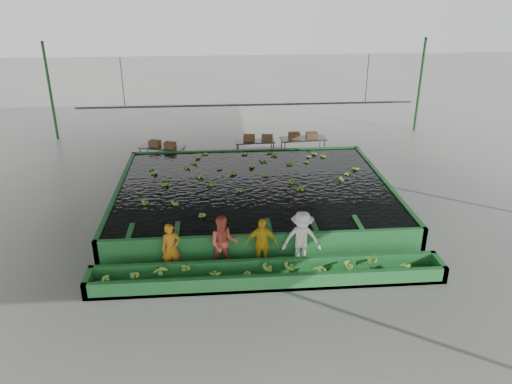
{
  "coord_description": "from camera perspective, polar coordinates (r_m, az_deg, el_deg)",
  "views": [
    {
      "loc": [
        -1.3,
        -15.41,
        7.95
      ],
      "look_at": [
        0.0,
        0.5,
        1.0
      ],
      "focal_mm": 35.0,
      "sensor_mm": 36.0,
      "label": 1
    }
  ],
  "objects": [
    {
      "name": "trough_bananas",
      "position": [
        14.08,
        1.38,
        -8.91
      ],
      "size": [
        8.62,
        0.57,
        0.11
      ],
      "primitive_type": null,
      "color": "#7FBB3C",
      "rests_on": "sorting_trough"
    },
    {
      "name": "shed_roof",
      "position": [
        15.74,
        0.15,
        12.73
      ],
      "size": [
        20.0,
        22.0,
        0.04
      ],
      "primitive_type": "cube",
      "color": "slate",
      "rests_on": "shed_posts"
    },
    {
      "name": "worker_a",
      "position": [
        14.58,
        -9.67,
        -6.39
      ],
      "size": [
        0.63,
        0.51,
        1.52
      ],
      "primitive_type": "imported",
      "rotation": [
        0.0,
        0.0,
        0.29
      ],
      "color": "orange",
      "rests_on": "ground"
    },
    {
      "name": "flotation_tank",
      "position": [
        18.54,
        -0.25,
        -0.33
      ],
      "size": [
        10.0,
        8.0,
        0.9
      ],
      "primitive_type": null,
      "color": "#247332",
      "rests_on": "ground"
    },
    {
      "name": "shed_posts",
      "position": [
        16.4,
        0.14,
        4.11
      ],
      "size": [
        20.0,
        22.0,
        5.0
      ],
      "primitive_type": null,
      "color": "#225C2A",
      "rests_on": "ground"
    },
    {
      "name": "packing_table_mid",
      "position": [
        23.59,
        -0.12,
        4.91
      ],
      "size": [
        1.87,
        0.82,
        0.84
      ],
      "primitive_type": null,
      "rotation": [
        0.0,
        0.0,
        0.05
      ],
      "color": "#59605B",
      "rests_on": "ground"
    },
    {
      "name": "floating_bananas",
      "position": [
        19.12,
        -0.44,
        1.73
      ],
      "size": [
        8.88,
        6.05,
        0.12
      ],
      "primitive_type": null,
      "color": "#7FBB3C",
      "rests_on": "tank_water"
    },
    {
      "name": "box_stack_left",
      "position": [
        22.71,
        -10.63,
        5.06
      ],
      "size": [
        1.28,
        0.82,
        0.27
      ],
      "primitive_type": null,
      "rotation": [
        0.0,
        0.0,
        -0.42
      ],
      "color": "brown",
      "rests_on": "packing_table_left"
    },
    {
      "name": "worker_d",
      "position": [
        14.65,
        5.23,
        -5.43
      ],
      "size": [
        1.18,
        0.73,
        1.76
      ],
      "primitive_type": "imported",
      "rotation": [
        0.0,
        0.0,
        -0.06
      ],
      "color": "white",
      "rests_on": "ground"
    },
    {
      "name": "ground",
      "position": [
        17.39,
        0.13,
        -3.68
      ],
      "size": [
        80.0,
        80.0,
        0.0
      ],
      "primitive_type": "plane",
      "color": "gray",
      "rests_on": "ground"
    },
    {
      "name": "sorting_trough",
      "position": [
        14.16,
        1.37,
        -9.43
      ],
      "size": [
        10.0,
        1.0,
        0.5
      ],
      "primitive_type": null,
      "color": "#247332",
      "rests_on": "ground"
    },
    {
      "name": "rail_hanger_right",
      "position": [
        21.72,
        12.57,
        12.51
      ],
      "size": [
        0.04,
        0.04,
        2.0
      ],
      "primitive_type": "cylinder",
      "color": "#59605B",
      "rests_on": "shed_roof"
    },
    {
      "name": "cableway_rail",
      "position": [
        21.04,
        -1.01,
        9.92
      ],
      "size": [
        0.08,
        0.08,
        14.0
      ],
      "primitive_type": "cylinder",
      "color": "#59605B",
      "rests_on": "shed_roof"
    },
    {
      "name": "packing_table_right",
      "position": [
        23.72,
        5.36,
        5.06
      ],
      "size": [
        2.17,
        1.02,
        0.96
      ],
      "primitive_type": null,
      "rotation": [
        0.0,
        0.0,
        0.09
      ],
      "color": "#59605B",
      "rests_on": "ground"
    },
    {
      "name": "rail_hanger_left",
      "position": [
        21.11,
        -15.01,
        11.97
      ],
      "size": [
        0.04,
        0.04,
        2.0
      ],
      "primitive_type": "cylinder",
      "color": "#59605B",
      "rests_on": "shed_roof"
    },
    {
      "name": "worker_c",
      "position": [
        14.54,
        0.63,
        -5.93
      ],
      "size": [
        0.97,
        0.49,
        1.6
      ],
      "primitive_type": "imported",
      "rotation": [
        0.0,
        0.0,
        -0.11
      ],
      "color": "gold",
      "rests_on": "ground"
    },
    {
      "name": "tank_water",
      "position": [
        18.38,
        -0.25,
        0.81
      ],
      "size": [
        9.7,
        7.7,
        0.0
      ],
      "primitive_type": "cube",
      "color": "black",
      "rests_on": "flotation_tank"
    },
    {
      "name": "worker_b",
      "position": [
        14.47,
        -3.73,
        -5.9
      ],
      "size": [
        0.84,
        0.66,
        1.7
      ],
      "primitive_type": "imported",
      "rotation": [
        0.0,
        0.0,
        0.02
      ],
      "color": "#D75643",
      "rests_on": "ground"
    },
    {
      "name": "box_stack_mid",
      "position": [
        23.42,
        0.25,
        5.85
      ],
      "size": [
        1.4,
        0.53,
        0.29
      ],
      "primitive_type": null,
      "rotation": [
        0.0,
        0.0,
        -0.12
      ],
      "color": "brown",
      "rests_on": "packing_table_mid"
    },
    {
      "name": "packing_table_left",
      "position": [
        22.95,
        -10.62,
        4.06
      ],
      "size": [
        2.15,
        1.4,
        0.91
      ],
      "primitive_type": null,
      "rotation": [
        0.0,
        0.0,
        -0.33
      ],
      "color": "#59605B",
      "rests_on": "ground"
    },
    {
      "name": "box_stack_right",
      "position": [
        23.49,
        5.37,
        6.1
      ],
      "size": [
        1.35,
        0.39,
        0.29
      ],
      "primitive_type": null,
      "rotation": [
        0.0,
        0.0,
        -0.02
      ],
      "color": "brown",
      "rests_on": "packing_table_right"
    }
  ]
}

